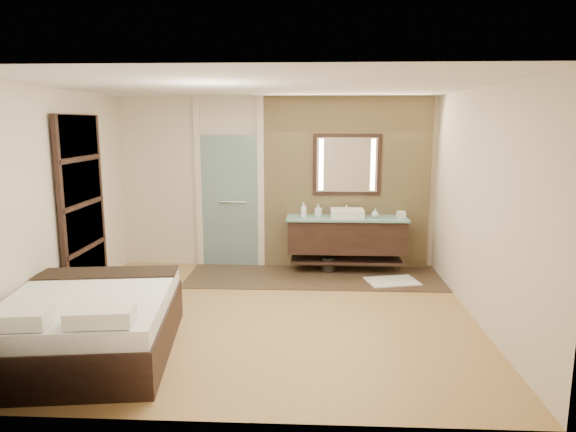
# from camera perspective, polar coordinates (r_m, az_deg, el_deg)

# --- Properties ---
(floor) EXTENTS (5.00, 5.00, 0.00)m
(floor) POSITION_cam_1_polar(r_m,az_deg,el_deg) (6.32, -2.64, -10.97)
(floor) COLOR #A27B44
(floor) RESTS_ON ground
(tile_strip) EXTENTS (3.80, 1.30, 0.01)m
(tile_strip) POSITION_cam_1_polar(r_m,az_deg,el_deg) (7.80, 2.89, -6.73)
(tile_strip) COLOR #35291D
(tile_strip) RESTS_ON floor
(stone_wall) EXTENTS (2.60, 0.08, 2.70)m
(stone_wall) POSITION_cam_1_polar(r_m,az_deg,el_deg) (8.14, 6.50, 3.61)
(stone_wall) COLOR tan
(stone_wall) RESTS_ON floor
(vanity) EXTENTS (1.85, 0.55, 0.88)m
(vanity) POSITION_cam_1_polar(r_m,az_deg,el_deg) (7.98, 6.52, -2.13)
(vanity) COLOR black
(vanity) RESTS_ON stone_wall
(mirror_unit) EXTENTS (1.06, 0.04, 0.96)m
(mirror_unit) POSITION_cam_1_polar(r_m,az_deg,el_deg) (8.06, 6.57, 5.68)
(mirror_unit) COLOR black
(mirror_unit) RESTS_ON stone_wall
(frosted_door) EXTENTS (1.10, 0.12, 2.70)m
(frosted_door) POSITION_cam_1_polar(r_m,az_deg,el_deg) (8.25, -6.46, 2.25)
(frosted_door) COLOR #A3CECE
(frosted_door) RESTS_ON floor
(shoji_partition) EXTENTS (0.06, 1.20, 2.40)m
(shoji_partition) POSITION_cam_1_polar(r_m,az_deg,el_deg) (7.20, -21.84, 0.92)
(shoji_partition) COLOR black
(shoji_partition) RESTS_ON floor
(bed) EXTENTS (1.82, 2.17, 0.76)m
(bed) POSITION_cam_1_polar(r_m,az_deg,el_deg) (5.60, -21.19, -11.10)
(bed) COLOR black
(bed) RESTS_ON floor
(bath_mat) EXTENTS (0.82, 0.65, 0.02)m
(bath_mat) POSITION_cam_1_polar(r_m,az_deg,el_deg) (7.68, 11.50, -7.12)
(bath_mat) COLOR silver
(bath_mat) RESTS_ON floor
(waste_bin) EXTENTS (0.22, 0.22, 0.24)m
(waste_bin) POSITION_cam_1_polar(r_m,az_deg,el_deg) (8.02, 4.47, -5.44)
(waste_bin) COLOR black
(waste_bin) RESTS_ON floor
(tissue_box) EXTENTS (0.12, 0.12, 0.10)m
(tissue_box) POSITION_cam_1_polar(r_m,az_deg,el_deg) (7.98, 12.46, 0.14)
(tissue_box) COLOR silver
(tissue_box) RESTS_ON vanity
(soap_bottle_a) EXTENTS (0.10, 0.10, 0.23)m
(soap_bottle_a) POSITION_cam_1_polar(r_m,az_deg,el_deg) (7.85, 1.75, 0.70)
(soap_bottle_a) COLOR white
(soap_bottle_a) RESTS_ON vanity
(soap_bottle_b) EXTENTS (0.11, 0.11, 0.19)m
(soap_bottle_b) POSITION_cam_1_polar(r_m,az_deg,el_deg) (7.97, 3.39, 0.66)
(soap_bottle_b) COLOR #B2B2B2
(soap_bottle_b) RESTS_ON vanity
(soap_bottle_c) EXTENTS (0.13, 0.13, 0.14)m
(soap_bottle_c) POSITION_cam_1_polar(r_m,az_deg,el_deg) (7.94, 9.65, 0.31)
(soap_bottle_c) COLOR silver
(soap_bottle_c) RESTS_ON vanity
(cup) EXTENTS (0.15, 0.15, 0.09)m
(cup) POSITION_cam_1_polar(r_m,az_deg,el_deg) (8.03, 12.41, 0.17)
(cup) COLOR white
(cup) RESTS_ON vanity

